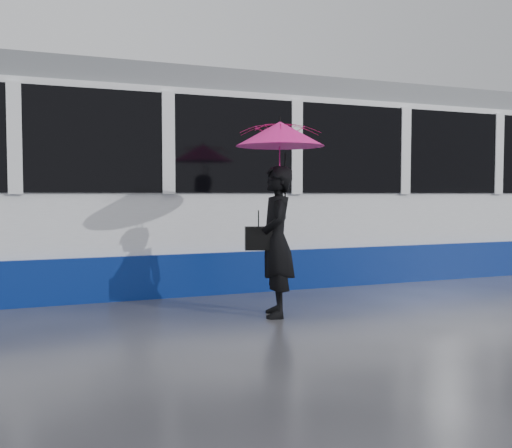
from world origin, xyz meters
name	(u,v)px	position (x,y,z in m)	size (l,w,h in m)	color
ground	(149,319)	(0.00, 0.00, 0.00)	(90.00, 90.00, 0.00)	#2A2A2F
rails	(120,286)	(0.00, 2.50, 0.01)	(34.00, 1.51, 0.02)	#3F3D38
tram	(292,185)	(3.03, 2.50, 1.64)	(26.00, 2.56, 3.35)	white
woman	(276,241)	(1.46, -0.41, 0.91)	(0.66, 0.44, 1.82)	black
umbrella	(280,151)	(1.51, -0.41, 1.99)	(1.33, 1.33, 1.23)	#F71489
handbag	(258,238)	(1.24, -0.39, 0.95)	(0.35, 0.23, 0.46)	black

